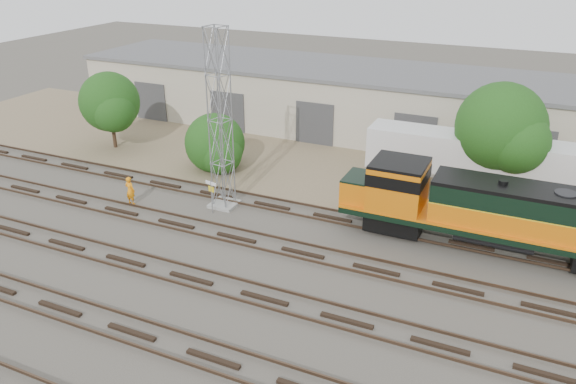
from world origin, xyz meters
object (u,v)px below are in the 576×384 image
at_px(signal_tower, 220,124).
at_px(locomotive, 492,211).
at_px(semi_trailer, 474,158).
at_px(worker, 130,190).

bearing_deg(signal_tower, locomotive, 3.97).
xyz_separation_m(locomotive, semi_trailer, (-1.90, 7.02, 0.19)).
distance_m(locomotive, worker, 21.27).
relative_size(locomotive, worker, 9.06).
height_order(locomotive, semi_trailer, locomotive).
distance_m(signal_tower, worker, 7.31).
bearing_deg(semi_trailer, signal_tower, -149.54).
bearing_deg(semi_trailer, locomotive, -75.09).
xyz_separation_m(locomotive, worker, (-20.97, -3.27, -1.38)).
bearing_deg(signal_tower, semi_trailer, 30.71).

